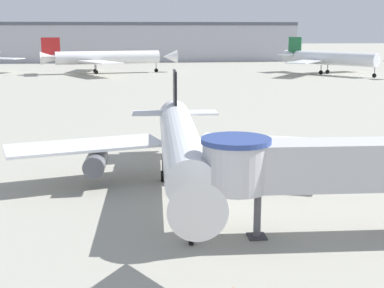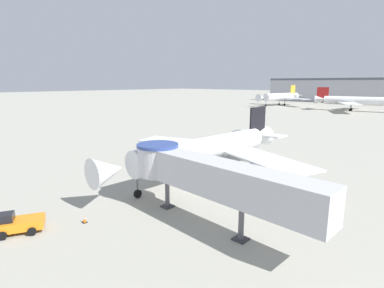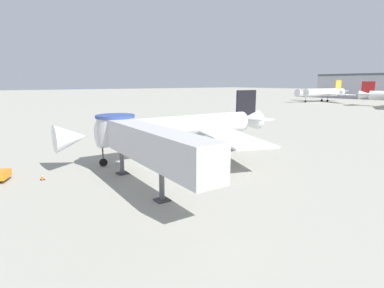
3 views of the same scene
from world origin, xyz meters
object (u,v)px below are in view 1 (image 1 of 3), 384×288
at_px(background_jet_red_tail, 105,58).
at_px(background_jet_green_tail, 332,58).
at_px(jet_bridge, 338,164).
at_px(main_airplane, 181,144).

height_order(background_jet_red_tail, background_jet_green_tail, same).
relative_size(background_jet_red_tail, background_jet_green_tail, 1.25).
relative_size(jet_bridge, background_jet_red_tail, 0.50).
xyz_separation_m(main_airplane, jet_bridge, (8.35, -10.96, 0.89)).
bearing_deg(main_airplane, background_jet_red_tail, 97.97).
distance_m(jet_bridge, background_jet_green_tail, 119.04).
bearing_deg(background_jet_red_tail, main_airplane, 176.17).
xyz_separation_m(main_airplane, background_jet_green_tail, (50.58, 100.34, 0.80)).
bearing_deg(background_jet_green_tail, background_jet_red_tail, 133.06).
height_order(main_airplane, jet_bridge, main_airplane).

